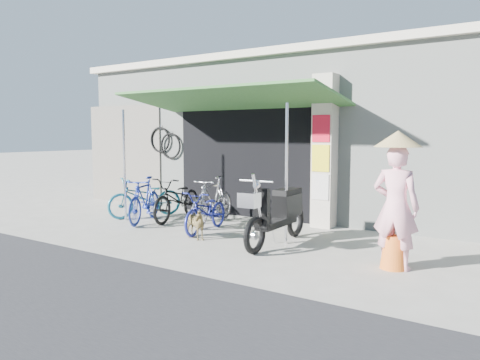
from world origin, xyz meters
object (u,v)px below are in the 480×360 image
Objects in this scene: bike_blue at (144,200)px; bike_teal at (145,197)px; bike_silver at (213,201)px; street_dog at (193,224)px; moped at (278,213)px; nun at (396,202)px; bike_navy at (206,211)px; bike_black at (178,199)px.

bike_teal is at bearing 111.11° from bike_blue.
bike_silver is (1.76, 0.15, 0.05)m from bike_teal.
bike_silver is 1.37m from street_dog.
moped is 2.09m from nun.
bike_navy is 2.34× the size of street_dog.
nun is at bearing 14.87° from bike_teal.
bike_silver is at bearing 38.43° from street_dog.
bike_teal is at bearing 158.20° from bike_navy.
moped is at bearing -54.89° from street_dog.
street_dog is (0.18, -0.62, -0.12)m from bike_navy.
street_dog is at bearing -162.73° from moped.
bike_navy is at bearing -23.40° from bike_blue.
bike_teal is 2.15m from bike_navy.
bike_blue reaches higher than bike_teal.
bike_teal is 1.76m from bike_silver.
street_dog is at bearing -41.93° from bike_blue.
bike_black is 0.94× the size of nun.
bike_navy is at bearing 32.21° from street_dog.
bike_blue is at bearing 175.66° from moped.
bike_blue reaches higher than street_dog.
moped is (1.44, 0.49, 0.25)m from street_dog.
bike_silver is 0.80× the size of moped.
bike_blue is 3.27m from moped.
bike_blue reaches higher than bike_black.
bike_teal reaches higher than bike_navy.
bike_black is at bearing 164.06° from moped.
bike_teal is 2.53m from street_dog.
bike_black is 1.88m from street_dog.
bike_navy is at bearing -69.20° from bike_silver.
bike_teal is 1.07× the size of bike_blue.
moped is at bearing -25.22° from bike_blue.
bike_blue is (0.44, -0.46, 0.03)m from bike_teal.
bike_black is at bearing 31.68° from bike_blue.
street_dog is (0.51, -1.25, -0.22)m from bike_silver.
bike_teal is at bearing 177.58° from bike_black.
moped is at bearing -9.54° from nun.
bike_blue is 0.78× the size of moped.
moped is (1.95, -0.76, 0.03)m from bike_silver.
bike_black is (0.85, 0.12, 0.02)m from bike_teal.
bike_black is (0.41, 0.57, -0.01)m from bike_blue.
bike_silver is 4.15m from nun.
nun reaches higher than bike_blue.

